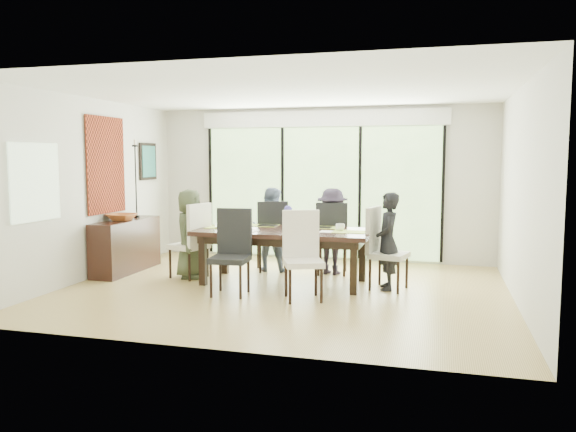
% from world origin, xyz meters
% --- Properties ---
extents(floor, '(6.00, 5.00, 0.01)m').
position_xyz_m(floor, '(0.00, 0.00, -0.01)').
color(floor, olive).
rests_on(floor, ground).
extents(ceiling, '(6.00, 5.00, 0.01)m').
position_xyz_m(ceiling, '(0.00, 0.00, 2.71)').
color(ceiling, white).
rests_on(ceiling, wall_back).
extents(wall_back, '(6.00, 0.02, 2.70)m').
position_xyz_m(wall_back, '(0.00, 2.51, 1.35)').
color(wall_back, beige).
rests_on(wall_back, floor).
extents(wall_front, '(6.00, 0.02, 2.70)m').
position_xyz_m(wall_front, '(0.00, -2.51, 1.35)').
color(wall_front, silver).
rests_on(wall_front, floor).
extents(wall_left, '(0.02, 5.00, 2.70)m').
position_xyz_m(wall_left, '(-3.01, 0.00, 1.35)').
color(wall_left, silver).
rests_on(wall_left, floor).
extents(wall_right, '(0.02, 5.00, 2.70)m').
position_xyz_m(wall_right, '(3.01, 0.00, 1.35)').
color(wall_right, white).
rests_on(wall_right, floor).
extents(glass_doors, '(4.20, 0.02, 2.30)m').
position_xyz_m(glass_doors, '(0.00, 2.47, 1.20)').
color(glass_doors, '#598C3F').
rests_on(glass_doors, wall_back).
extents(blinds_header, '(4.40, 0.06, 0.28)m').
position_xyz_m(blinds_header, '(0.00, 2.46, 2.50)').
color(blinds_header, white).
rests_on(blinds_header, wall_back).
extents(mullion_a, '(0.05, 0.04, 2.30)m').
position_xyz_m(mullion_a, '(-2.10, 2.46, 1.20)').
color(mullion_a, black).
rests_on(mullion_a, wall_back).
extents(mullion_b, '(0.05, 0.04, 2.30)m').
position_xyz_m(mullion_b, '(-0.70, 2.46, 1.20)').
color(mullion_b, black).
rests_on(mullion_b, wall_back).
extents(mullion_c, '(0.05, 0.04, 2.30)m').
position_xyz_m(mullion_c, '(0.70, 2.46, 1.20)').
color(mullion_c, black).
rests_on(mullion_c, wall_back).
extents(mullion_d, '(0.05, 0.04, 2.30)m').
position_xyz_m(mullion_d, '(2.10, 2.46, 1.20)').
color(mullion_d, black).
rests_on(mullion_d, wall_back).
extents(side_window, '(0.02, 0.90, 1.00)m').
position_xyz_m(side_window, '(-2.97, -1.20, 1.50)').
color(side_window, '#8CAD7F').
rests_on(side_window, wall_left).
extents(deck, '(6.00, 1.80, 0.10)m').
position_xyz_m(deck, '(0.00, 3.40, -0.05)').
color(deck, brown).
rests_on(deck, ground).
extents(rail_top, '(6.00, 0.08, 0.06)m').
position_xyz_m(rail_top, '(0.00, 4.20, 0.55)').
color(rail_top, brown).
rests_on(rail_top, deck).
extents(foliage_left, '(3.20, 3.20, 3.20)m').
position_xyz_m(foliage_left, '(-1.80, 5.20, 1.44)').
color(foliage_left, '#14380F').
rests_on(foliage_left, ground).
extents(foliage_mid, '(4.00, 4.00, 4.00)m').
position_xyz_m(foliage_mid, '(0.40, 5.80, 1.80)').
color(foliage_mid, '#14380F').
rests_on(foliage_mid, ground).
extents(foliage_right, '(2.80, 2.80, 2.80)m').
position_xyz_m(foliage_right, '(2.20, 5.00, 1.26)').
color(foliage_right, '#14380F').
rests_on(foliage_right, ground).
extents(foliage_far, '(3.60, 3.60, 3.60)m').
position_xyz_m(foliage_far, '(-0.60, 6.50, 1.62)').
color(foliage_far, '#14380F').
rests_on(foliage_far, ground).
extents(table_top, '(2.50, 1.15, 0.06)m').
position_xyz_m(table_top, '(-0.11, 0.42, 0.75)').
color(table_top, black).
rests_on(table_top, floor).
extents(table_apron, '(2.29, 0.94, 0.10)m').
position_xyz_m(table_apron, '(-0.11, 0.42, 0.66)').
color(table_apron, black).
rests_on(table_apron, floor).
extents(table_leg_fl, '(0.09, 0.09, 0.72)m').
position_xyz_m(table_leg_fl, '(-1.19, -0.01, 0.36)').
color(table_leg_fl, black).
rests_on(table_leg_fl, floor).
extents(table_leg_fr, '(0.09, 0.09, 0.72)m').
position_xyz_m(table_leg_fr, '(0.97, -0.01, 0.36)').
color(table_leg_fr, black).
rests_on(table_leg_fr, floor).
extents(table_leg_bl, '(0.09, 0.09, 0.72)m').
position_xyz_m(table_leg_bl, '(-1.19, 0.85, 0.36)').
color(table_leg_bl, black).
rests_on(table_leg_bl, floor).
extents(table_leg_br, '(0.09, 0.09, 0.72)m').
position_xyz_m(table_leg_br, '(0.97, 0.85, 0.36)').
color(table_leg_br, black).
rests_on(table_leg_br, floor).
extents(chair_left_end, '(0.61, 0.61, 1.15)m').
position_xyz_m(chair_left_end, '(-1.61, 0.42, 0.57)').
color(chair_left_end, white).
rests_on(chair_left_end, floor).
extents(chair_right_end, '(0.58, 0.58, 1.15)m').
position_xyz_m(chair_right_end, '(1.39, 0.42, 0.57)').
color(chair_right_end, beige).
rests_on(chair_right_end, floor).
extents(chair_far_left, '(0.63, 0.63, 1.15)m').
position_xyz_m(chair_far_left, '(-0.56, 1.27, 0.57)').
color(chair_far_left, black).
rests_on(chair_far_left, floor).
extents(chair_far_right, '(0.53, 0.53, 1.15)m').
position_xyz_m(chair_far_right, '(0.44, 1.27, 0.57)').
color(chair_far_right, black).
rests_on(chair_far_right, floor).
extents(chair_near_left, '(0.51, 0.51, 1.15)m').
position_xyz_m(chair_near_left, '(-0.61, -0.45, 0.57)').
color(chair_near_left, black).
rests_on(chair_near_left, floor).
extents(chair_near_right, '(0.63, 0.63, 1.15)m').
position_xyz_m(chair_near_right, '(0.39, -0.45, 0.57)').
color(chair_near_right, white).
rests_on(chair_near_right, floor).
extents(person_left_end, '(0.46, 0.67, 1.34)m').
position_xyz_m(person_left_end, '(-1.59, 0.42, 0.67)').
color(person_left_end, '#3C452E').
rests_on(person_left_end, floor).
extents(person_right_end, '(0.50, 0.69, 1.34)m').
position_xyz_m(person_right_end, '(1.37, 0.42, 0.67)').
color(person_right_end, black).
rests_on(person_right_end, floor).
extents(person_far_left, '(0.65, 0.43, 1.34)m').
position_xyz_m(person_far_left, '(-0.56, 1.25, 0.67)').
color(person_far_left, slate).
rests_on(person_far_left, floor).
extents(person_far_right, '(0.69, 0.51, 1.34)m').
position_xyz_m(person_far_right, '(0.44, 1.25, 0.67)').
color(person_far_right, '#241D2C').
rests_on(person_far_right, floor).
extents(placemat_left, '(0.46, 0.33, 0.01)m').
position_xyz_m(placemat_left, '(-1.06, 0.42, 0.78)').
color(placemat_left, '#96A93C').
rests_on(placemat_left, table_top).
extents(placemat_right, '(0.46, 0.33, 0.01)m').
position_xyz_m(placemat_right, '(0.84, 0.42, 0.78)').
color(placemat_right, '#A6C446').
rests_on(placemat_right, table_top).
extents(placemat_far_l, '(0.46, 0.33, 0.01)m').
position_xyz_m(placemat_far_l, '(-0.56, 0.82, 0.78)').
color(placemat_far_l, '#9CBB42').
rests_on(placemat_far_l, table_top).
extents(placemat_far_r, '(0.46, 0.33, 0.01)m').
position_xyz_m(placemat_far_r, '(0.44, 0.82, 0.78)').
color(placemat_far_r, '#98B13F').
rests_on(placemat_far_r, table_top).
extents(placemat_paper, '(0.46, 0.33, 0.01)m').
position_xyz_m(placemat_paper, '(-0.66, 0.12, 0.78)').
color(placemat_paper, white).
rests_on(placemat_paper, table_top).
extents(tablet_far_l, '(0.27, 0.19, 0.01)m').
position_xyz_m(tablet_far_l, '(-0.46, 0.77, 0.79)').
color(tablet_far_l, black).
rests_on(tablet_far_l, table_top).
extents(tablet_far_r, '(0.25, 0.18, 0.01)m').
position_xyz_m(tablet_far_r, '(0.39, 0.77, 0.79)').
color(tablet_far_r, black).
rests_on(tablet_far_r, table_top).
extents(papers, '(0.31, 0.23, 0.00)m').
position_xyz_m(papers, '(0.59, 0.37, 0.78)').
color(papers, white).
rests_on(papers, table_top).
extents(platter_base, '(0.27, 0.27, 0.03)m').
position_xyz_m(platter_base, '(-0.66, 0.12, 0.80)').
color(platter_base, white).
rests_on(platter_base, table_top).
extents(platter_snacks, '(0.21, 0.21, 0.01)m').
position_xyz_m(platter_snacks, '(-0.66, 0.12, 0.82)').
color(platter_snacks, orange).
rests_on(platter_snacks, table_top).
extents(vase, '(0.08, 0.08, 0.13)m').
position_xyz_m(vase, '(-0.06, 0.47, 0.84)').
color(vase, silver).
rests_on(vase, table_top).
extents(hyacinth_stems, '(0.04, 0.04, 0.17)m').
position_xyz_m(hyacinth_stems, '(-0.06, 0.47, 0.97)').
color(hyacinth_stems, '#337226').
rests_on(hyacinth_stems, table_top).
extents(hyacinth_blooms, '(0.11, 0.11, 0.11)m').
position_xyz_m(hyacinth_blooms, '(-0.06, 0.47, 1.07)').
color(hyacinth_blooms, '#5148B6').
rests_on(hyacinth_blooms, table_top).
extents(laptop, '(0.37, 0.27, 0.03)m').
position_xyz_m(laptop, '(-0.96, 0.32, 0.79)').
color(laptop, silver).
rests_on(laptop, table_top).
extents(cup_a, '(0.18, 0.18, 0.10)m').
position_xyz_m(cup_a, '(-0.81, 0.57, 0.83)').
color(cup_a, white).
rests_on(cup_a, table_top).
extents(cup_b, '(0.14, 0.14, 0.10)m').
position_xyz_m(cup_b, '(0.04, 0.32, 0.83)').
color(cup_b, white).
rests_on(cup_b, table_top).
extents(cup_c, '(0.15, 0.15, 0.10)m').
position_xyz_m(cup_c, '(0.69, 0.52, 0.83)').
color(cup_c, white).
rests_on(cup_c, table_top).
extents(book, '(0.18, 0.24, 0.02)m').
position_xyz_m(book, '(0.14, 0.47, 0.79)').
color(book, white).
rests_on(book, table_top).
extents(sideboard, '(0.42, 1.48, 0.83)m').
position_xyz_m(sideboard, '(-2.76, 0.56, 0.42)').
color(sideboard, black).
rests_on(sideboard, floor).
extents(bowl, '(0.44, 0.44, 0.11)m').
position_xyz_m(bowl, '(-2.76, 0.46, 0.89)').
color(bowl, brown).
rests_on(bowl, sideboard).
extents(candlestick_base, '(0.09, 0.09, 0.04)m').
position_xyz_m(candlestick_base, '(-2.76, 0.91, 0.85)').
color(candlestick_base, black).
rests_on(candlestick_base, sideboard).
extents(candlestick_shaft, '(0.02, 0.02, 1.16)m').
position_xyz_m(candlestick_shaft, '(-2.76, 0.91, 1.43)').
color(candlestick_shaft, black).
rests_on(candlestick_shaft, sideboard).
extents(candlestick_pan, '(0.09, 0.09, 0.03)m').
position_xyz_m(candlestick_pan, '(-2.76, 0.91, 2.01)').
color(candlestick_pan, black).
rests_on(candlestick_pan, sideboard).
extents(candle, '(0.03, 0.03, 0.09)m').
position_xyz_m(candle, '(-2.76, 0.91, 2.06)').
color(candle, silver).
rests_on(candle, sideboard).
extents(tapestry, '(0.02, 1.00, 1.50)m').
position_xyz_m(tapestry, '(-2.97, 0.40, 1.70)').
color(tapestry, '#9A2E16').
rests_on(tapestry, wall_left).
extents(art_frame, '(0.03, 0.55, 0.65)m').
position_xyz_m(art_frame, '(-2.97, 1.70, 1.75)').
color(art_frame, black).
rests_on(art_frame, wall_left).
extents(art_canvas, '(0.01, 0.45, 0.55)m').
position_xyz_m(art_canvas, '(-2.95, 1.70, 1.75)').
color(art_canvas, '#19534E').
rests_on(art_canvas, wall_left).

